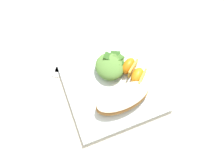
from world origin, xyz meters
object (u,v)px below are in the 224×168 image
Objects in this scene: cheesy_pizza_bread at (123,98)px; green_salad_pile at (110,66)px; white_plate at (112,87)px; metal_fork at (61,57)px; orange_wedge_front at (138,76)px; orange_wedge_middle at (129,66)px.

cheesy_pizza_bread is 1.74× the size of green_salad_pile.
metal_fork is at bearing 34.85° from white_plate.
metal_fork is at bearing 49.52° from green_salad_pile.
orange_wedge_front is (-0.01, -0.08, 0.03)m from white_plate.
green_salad_pile is 0.18m from metal_fork.
green_salad_pile is 0.06m from orange_wedge_middle.
white_plate is 4.04× the size of orange_wedge_middle.
cheesy_pizza_bread is (-0.06, -0.01, 0.03)m from white_plate.
cheesy_pizza_bread is 2.56× the size of orange_wedge_front.
metal_fork is (0.18, 0.20, -0.03)m from orange_wedge_front.
orange_wedge_middle is (-0.02, -0.06, -0.00)m from green_salad_pile.
orange_wedge_front is (-0.06, -0.07, -0.00)m from green_salad_pile.
white_plate is 4.08× the size of orange_wedge_front.
cheesy_pizza_bread is at bearing 124.70° from orange_wedge_front.
white_plate is 0.21m from metal_fork.
orange_wedge_middle is at bearing -125.57° from metal_fork.
orange_wedge_middle is at bearing 14.09° from orange_wedge_front.
cheesy_pizza_bread is 0.26m from metal_fork.
green_salad_pile reaches higher than white_plate.
metal_fork is at bearing 48.27° from orange_wedge_front.
cheesy_pizza_bread is 0.09m from orange_wedge_front.
orange_wedge_middle is (0.03, -0.07, 0.03)m from white_plate.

